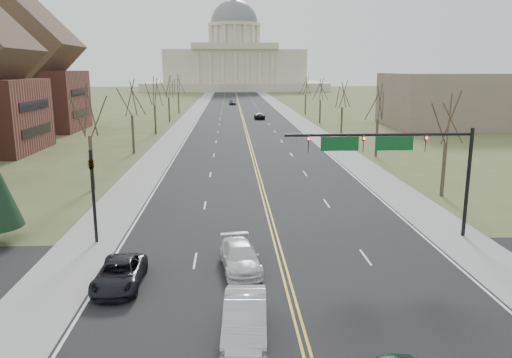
{
  "coord_description": "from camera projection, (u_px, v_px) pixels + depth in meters",
  "views": [
    {
      "loc": [
        -2.9,
        -17.27,
        10.87
      ],
      "look_at": [
        -1.04,
        18.15,
        3.0
      ],
      "focal_mm": 35.0,
      "sensor_mm": 36.0,
      "label": 1
    }
  ],
  "objects": [
    {
      "name": "ground",
      "position": [
        307.0,
        355.0,
        19.34
      ],
      "size": [
        600.0,
        600.0,
        0.0
      ],
      "primitive_type": "plane",
      "color": "#4E5229",
      "rests_on": "ground"
    },
    {
      "name": "road",
      "position": [
        241.0,
        112.0,
        126.58
      ],
      "size": [
        20.0,
        380.0,
        0.01
      ],
      "primitive_type": "cube",
      "color": "black",
      "rests_on": "ground"
    },
    {
      "name": "cross_road",
      "position": [
        289.0,
        288.0,
        25.19
      ],
      "size": [
        120.0,
        14.0,
        0.01
      ],
      "primitive_type": "cube",
      "color": "black",
      "rests_on": "ground"
    },
    {
      "name": "sidewalk_left",
      "position": [
        194.0,
        113.0,
        125.96
      ],
      "size": [
        4.0,
        380.0,
        0.03
      ],
      "primitive_type": "cube",
      "color": "gray",
      "rests_on": "ground"
    },
    {
      "name": "sidewalk_right",
      "position": [
        288.0,
        112.0,
        127.2
      ],
      "size": [
        4.0,
        380.0,
        0.03
      ],
      "primitive_type": "cube",
      "color": "gray",
      "rests_on": "ground"
    },
    {
      "name": "center_line",
      "position": [
        241.0,
        112.0,
        126.58
      ],
      "size": [
        0.42,
        380.0,
        0.01
      ],
      "primitive_type": "cube",
      "color": "gold",
      "rests_on": "road"
    },
    {
      "name": "edge_line_left",
      "position": [
        202.0,
        112.0,
        126.08
      ],
      "size": [
        0.15,
        380.0,
        0.01
      ],
      "primitive_type": "cube",
      "color": "silver",
      "rests_on": "road"
    },
    {
      "name": "edge_line_right",
      "position": [
        279.0,
        112.0,
        127.08
      ],
      "size": [
        0.15,
        380.0,
        0.01
      ],
      "primitive_type": "cube",
      "color": "silver",
      "rests_on": "road"
    },
    {
      "name": "capitol",
      "position": [
        235.0,
        62.0,
        259.91
      ],
      "size": [
        90.0,
        60.0,
        50.0
      ],
      "color": "beige",
      "rests_on": "ground"
    },
    {
      "name": "signal_mast",
      "position": [
        393.0,
        151.0,
        31.64
      ],
      "size": [
        12.12,
        0.44,
        7.2
      ],
      "color": "black",
      "rests_on": "ground"
    },
    {
      "name": "signal_left",
      "position": [
        93.0,
        186.0,
        31.11
      ],
      "size": [
        0.32,
        0.36,
        6.0
      ],
      "color": "black",
      "rests_on": "ground"
    },
    {
      "name": "tree_r_0",
      "position": [
        448.0,
        121.0,
        42.12
      ],
      "size": [
        3.74,
        3.74,
        8.5
      ],
      "color": "#3A2E22",
      "rests_on": "ground"
    },
    {
      "name": "tree_l_0",
      "position": [
        88.0,
        114.0,
        44.34
      ],
      "size": [
        3.96,
        3.96,
        9.0
      ],
      "color": "#3A2E22",
      "rests_on": "ground"
    },
    {
      "name": "tree_r_1",
      "position": [
        378.0,
        104.0,
        61.62
      ],
      "size": [
        3.74,
        3.74,
        8.5
      ],
      "color": "#3A2E22",
      "rests_on": "ground"
    },
    {
      "name": "tree_l_1",
      "position": [
        131.0,
        100.0,
        63.84
      ],
      "size": [
        3.96,
        3.96,
        9.0
      ],
      "color": "#3A2E22",
      "rests_on": "ground"
    },
    {
      "name": "tree_r_2",
      "position": [
        343.0,
        96.0,
        81.11
      ],
      "size": [
        3.74,
        3.74,
        8.5
      ],
      "color": "#3A2E22",
      "rests_on": "ground"
    },
    {
      "name": "tree_l_2",
      "position": [
        154.0,
        93.0,
        83.34
      ],
      "size": [
        3.96,
        3.96,
        9.0
      ],
      "color": "#3A2E22",
      "rests_on": "ground"
    },
    {
      "name": "tree_r_3",
      "position": [
        321.0,
        90.0,
        100.61
      ],
      "size": [
        3.74,
        3.74,
        8.5
      ],
      "color": "#3A2E22",
      "rests_on": "ground"
    },
    {
      "name": "tree_l_3",
      "position": [
        168.0,
        88.0,
        102.84
      ],
      "size": [
        3.96,
        3.96,
        9.0
      ],
      "color": "#3A2E22",
      "rests_on": "ground"
    },
    {
      "name": "tree_r_4",
      "position": [
        306.0,
        87.0,
        120.11
      ],
      "size": [
        3.74,
        3.74,
        8.5
      ],
      "color": "#3A2E22",
      "rests_on": "ground"
    },
    {
      "name": "tree_l_4",
      "position": [
        178.0,
        85.0,
        122.34
      ],
      "size": [
        3.96,
        3.96,
        9.0
      ],
      "color": "#3A2E22",
      "rests_on": "ground"
    },
    {
      "name": "bldg_left_far",
      "position": [
        29.0,
        76.0,
        87.47
      ],
      "size": [
        17.1,
        14.28,
        23.25
      ],
      "color": "brown",
      "rests_on": "ground"
    },
    {
      "name": "bldg_right_mass",
      "position": [
        456.0,
        100.0,
        94.41
      ],
      "size": [
        25.0,
        20.0,
        10.0
      ],
      "primitive_type": "cube",
      "color": "#736352",
      "rests_on": "ground"
    },
    {
      "name": "car_sb_inner_lead",
      "position": [
        245.0,
        318.0,
        20.5
      ],
      "size": [
        2.02,
        5.11,
        1.66
      ],
      "primitive_type": "imported",
      "rotation": [
        0.0,
        0.0,
        -0.05
      ],
      "color": "#A4A6AC",
      "rests_on": "road"
    },
    {
      "name": "car_sb_outer_lead",
      "position": [
        119.0,
        274.0,
        25.3
      ],
      "size": [
        2.24,
        4.83,
        1.34
      ],
      "primitive_type": "imported",
      "rotation": [
        0.0,
        0.0,
        0.0
      ],
      "color": "black",
      "rests_on": "road"
    },
    {
      "name": "car_sb_inner_second",
      "position": [
        240.0,
        257.0,
        27.49
      ],
      "size": [
        2.54,
        5.04,
        1.4
      ],
      "primitive_type": "imported",
      "rotation": [
        0.0,
        0.0,
        0.12
      ],
      "color": "silver",
      "rests_on": "road"
    },
    {
      "name": "car_far_nb",
      "position": [
        260.0,
        116.0,
        109.68
      ],
      "size": [
        2.24,
        4.81,
        1.33
      ],
      "primitive_type": "imported",
      "rotation": [
        0.0,
        0.0,
        3.15
      ],
      "color": "black",
      "rests_on": "road"
    },
    {
      "name": "car_far_sb",
      "position": [
        232.0,
        102.0,
        153.12
      ],
      "size": [
        2.13,
        4.64,
        1.54
      ],
      "primitive_type": "imported",
      "rotation": [
        0.0,
        0.0,
        0.07
      ],
      "color": "#424449",
      "rests_on": "road"
    }
  ]
}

